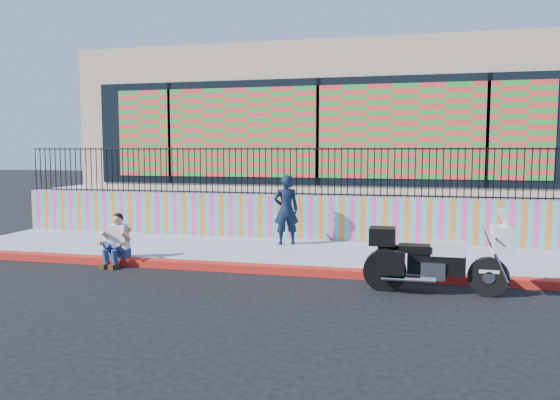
% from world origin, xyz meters
% --- Properties ---
extents(ground, '(90.00, 90.00, 0.00)m').
position_xyz_m(ground, '(0.00, 0.00, 0.00)').
color(ground, black).
rests_on(ground, ground).
extents(red_curb, '(16.00, 0.30, 0.15)m').
position_xyz_m(red_curb, '(0.00, 0.00, 0.07)').
color(red_curb, red).
rests_on(red_curb, ground).
extents(sidewalk, '(16.00, 3.00, 0.15)m').
position_xyz_m(sidewalk, '(0.00, 1.65, 0.07)').
color(sidewalk, '#858DA0').
rests_on(sidewalk, ground).
extents(mural_wall, '(16.00, 0.20, 1.10)m').
position_xyz_m(mural_wall, '(0.00, 3.25, 0.70)').
color(mural_wall, '#EF3F91').
rests_on(mural_wall, sidewalk).
extents(metal_fence, '(15.80, 0.04, 1.20)m').
position_xyz_m(metal_fence, '(0.00, 3.25, 1.85)').
color(metal_fence, black).
rests_on(metal_fence, mural_wall).
extents(elevated_platform, '(16.00, 10.00, 1.25)m').
position_xyz_m(elevated_platform, '(0.00, 8.35, 0.62)').
color(elevated_platform, '#858DA0').
rests_on(elevated_platform, ground).
extents(storefront_building, '(14.00, 8.06, 4.00)m').
position_xyz_m(storefront_building, '(0.00, 8.13, 3.25)').
color(storefront_building, tan).
rests_on(storefront_building, elevated_platform).
extents(police_motorcycle, '(2.32, 0.77, 1.44)m').
position_xyz_m(police_motorcycle, '(2.80, -0.79, 0.60)').
color(police_motorcycle, black).
rests_on(police_motorcycle, ground).
extents(police_officer, '(0.71, 0.60, 1.65)m').
position_xyz_m(police_officer, '(-0.45, 2.41, 0.97)').
color(police_officer, black).
rests_on(police_officer, sidewalk).
extents(seated_man, '(0.54, 0.71, 1.06)m').
position_xyz_m(seated_man, '(-3.47, -0.13, 0.45)').
color(seated_man, navy).
rests_on(seated_man, ground).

